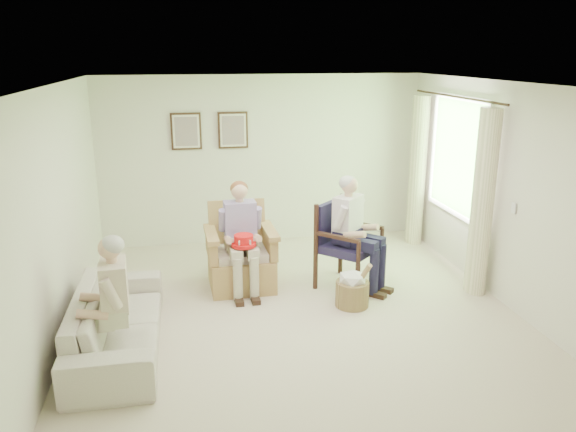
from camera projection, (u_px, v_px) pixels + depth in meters
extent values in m
plane|color=beige|center=(297.00, 314.00, 6.50)|extent=(5.50, 5.50, 0.00)
cube|color=silver|center=(263.00, 160.00, 8.73)|extent=(5.00, 0.04, 2.60)
cube|color=silver|center=(386.00, 318.00, 3.54)|extent=(5.00, 0.04, 2.60)
cube|color=silver|center=(57.00, 218.00, 5.69)|extent=(0.04, 5.50, 2.60)
cube|color=silver|center=(507.00, 195.00, 6.58)|extent=(0.04, 5.50, 2.60)
cube|color=white|center=(299.00, 84.00, 5.77)|extent=(5.00, 5.50, 0.02)
cube|color=#2D6B23|center=(458.00, 156.00, 7.63)|extent=(0.02, 1.40, 1.50)
cube|color=white|center=(462.00, 98.00, 7.41)|extent=(0.04, 1.52, 0.06)
cube|color=white|center=(453.00, 211.00, 7.85)|extent=(0.04, 1.52, 0.06)
cylinder|color=#382114|center=(456.00, 97.00, 7.39)|extent=(0.03, 2.50, 0.03)
cylinder|color=#F7E9C1|center=(482.00, 204.00, 6.80)|extent=(0.34, 0.34, 2.30)
cylinder|color=#F7E9C1|center=(417.00, 171.00, 8.65)|extent=(0.34, 0.34, 2.30)
cube|color=#382114|center=(186.00, 131.00, 8.36)|extent=(0.45, 0.03, 0.55)
cube|color=silver|center=(186.00, 131.00, 8.34)|extent=(0.39, 0.01, 0.49)
cube|color=tan|center=(186.00, 132.00, 8.33)|extent=(0.33, 0.01, 0.43)
cube|color=#382114|center=(233.00, 130.00, 8.49)|extent=(0.45, 0.03, 0.55)
cube|color=silver|center=(233.00, 130.00, 8.47)|extent=(0.39, 0.01, 0.49)
cube|color=tan|center=(233.00, 130.00, 8.46)|extent=(0.33, 0.01, 0.43)
cube|color=tan|center=(241.00, 271.00, 7.21)|extent=(0.80, 0.78, 0.42)
cube|color=beige|center=(241.00, 253.00, 7.11)|extent=(0.62, 0.60, 0.10)
cube|color=tan|center=(238.00, 223.00, 7.37)|extent=(0.74, 0.23, 0.62)
cube|color=tan|center=(211.00, 246.00, 7.04)|extent=(0.10, 0.72, 0.30)
cube|color=tan|center=(269.00, 242.00, 7.17)|extent=(0.10, 0.72, 0.30)
cylinder|color=black|center=(330.00, 279.00, 6.89)|extent=(0.06, 0.06, 0.47)
cylinder|color=black|center=(380.00, 275.00, 7.00)|extent=(0.06, 0.06, 0.47)
cylinder|color=black|center=(319.00, 262.00, 7.45)|extent=(0.06, 0.06, 0.47)
cylinder|color=black|center=(365.00, 259.00, 7.57)|extent=(0.06, 0.06, 0.47)
cube|color=#221C3E|center=(349.00, 247.00, 7.14)|extent=(0.62, 0.60, 0.11)
cube|color=#221C3E|center=(343.00, 219.00, 7.34)|extent=(0.58, 0.08, 0.54)
imported|color=beige|center=(117.00, 321.00, 5.65)|extent=(2.09, 0.82, 0.61)
cube|color=beige|center=(241.00, 241.00, 7.06)|extent=(0.40, 0.26, 0.16)
cube|color=#A08DC8|center=(240.00, 219.00, 7.00)|extent=(0.39, 0.24, 0.46)
sphere|color=#DDAD8E|center=(239.00, 191.00, 6.89)|extent=(0.21, 0.21, 0.21)
ellipsoid|color=brown|center=(239.00, 188.00, 6.91)|extent=(0.22, 0.22, 0.18)
cube|color=beige|center=(235.00, 251.00, 6.85)|extent=(0.14, 0.44, 0.13)
cube|color=beige|center=(251.00, 250.00, 6.89)|extent=(0.14, 0.44, 0.13)
cylinder|color=beige|center=(237.00, 279.00, 6.74)|extent=(0.12, 0.12, 0.53)
cylinder|color=beige|center=(253.00, 278.00, 6.78)|extent=(0.12, 0.12, 0.53)
cube|color=#1B1835|center=(350.00, 235.00, 7.10)|extent=(0.40, 0.26, 0.16)
cube|color=white|center=(350.00, 213.00, 7.04)|extent=(0.39, 0.24, 0.46)
sphere|color=#DDAD8E|center=(351.00, 185.00, 6.92)|extent=(0.21, 0.21, 0.21)
ellipsoid|color=#B7B2AD|center=(350.00, 182.00, 6.94)|extent=(0.22, 0.22, 0.18)
cube|color=#1B1835|center=(347.00, 245.00, 6.89)|extent=(0.14, 0.44, 0.13)
cube|color=#1B1835|center=(362.00, 244.00, 6.92)|extent=(0.14, 0.44, 0.13)
cylinder|color=#1B1835|center=(351.00, 275.00, 6.79)|extent=(0.12, 0.12, 0.59)
cylinder|color=#1B1835|center=(366.00, 274.00, 6.82)|extent=(0.12, 0.12, 0.59)
cube|color=beige|center=(112.00, 312.00, 5.36)|extent=(0.42, 0.26, 0.16)
cube|color=beige|center=(110.00, 284.00, 5.30)|extent=(0.41, 0.24, 0.46)
sphere|color=#DDAD8E|center=(106.00, 247.00, 5.18)|extent=(0.21, 0.21, 0.21)
ellipsoid|color=#B7B2AD|center=(106.00, 244.00, 5.20)|extent=(0.22, 0.22, 0.18)
cube|color=beige|center=(99.00, 328.00, 5.15)|extent=(0.14, 0.44, 0.13)
cube|color=beige|center=(121.00, 326.00, 5.18)|extent=(0.14, 0.44, 0.13)
cylinder|color=beige|center=(98.00, 362.00, 5.02)|extent=(0.12, 0.12, 0.43)
cylinder|color=beige|center=(122.00, 360.00, 5.06)|extent=(0.12, 0.12, 0.43)
cylinder|color=red|center=(244.00, 244.00, 6.79)|extent=(0.30, 0.30, 0.04)
cylinder|color=red|center=(244.00, 240.00, 6.77)|extent=(0.23, 0.23, 0.12)
cube|color=white|center=(254.00, 239.00, 6.79)|extent=(0.05, 0.01, 0.05)
cube|color=white|center=(248.00, 237.00, 6.88)|extent=(0.03, 0.04, 0.05)
cube|color=white|center=(238.00, 237.00, 6.86)|extent=(0.03, 0.04, 0.05)
cube|color=white|center=(234.00, 240.00, 6.75)|extent=(0.04, 0.01, 0.05)
cube|color=white|center=(240.00, 243.00, 6.66)|extent=(0.03, 0.04, 0.05)
cube|color=white|center=(250.00, 242.00, 6.68)|extent=(0.03, 0.04, 0.05)
cylinder|color=tan|center=(352.00, 294.00, 6.67)|extent=(0.47, 0.47, 0.31)
ellipsoid|color=white|center=(353.00, 278.00, 6.61)|extent=(0.35, 0.35, 0.21)
cylinder|color=#A57F56|center=(361.00, 279.00, 6.59)|extent=(0.16, 0.28, 0.46)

